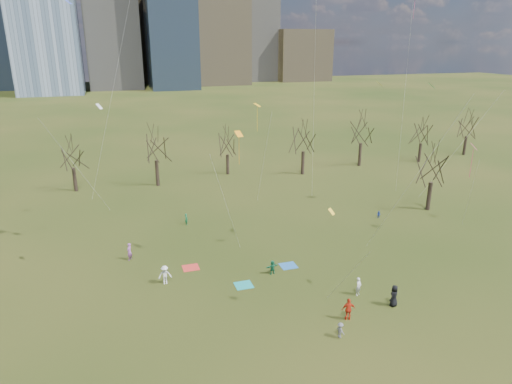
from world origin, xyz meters
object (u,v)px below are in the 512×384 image
object	(u,v)px
blanket_teal	(244,285)
blanket_navy	(288,266)
person_1	(359,286)
person_4	(349,309)
blanket_crimson	(191,268)

from	to	relation	value
blanket_teal	blanket_navy	world-z (taller)	same
person_1	person_4	xyz separation A→B (m)	(-2.69, -3.09, 0.11)
blanket_crimson	person_4	size ratio (longest dim) A/B	0.84
blanket_crimson	person_1	size ratio (longest dim) A/B	0.95
blanket_teal	person_1	bearing A→B (deg)	-27.25
blanket_navy	person_1	size ratio (longest dim) A/B	0.95
blanket_crimson	person_4	world-z (taller)	person_4
blanket_teal	person_4	distance (m)	10.18
blanket_crimson	person_4	distance (m)	16.49
blanket_navy	person_4	size ratio (longest dim) A/B	0.84
blanket_teal	person_4	world-z (taller)	person_4
blanket_teal	blanket_crimson	world-z (taller)	same
blanket_teal	person_4	xyz separation A→B (m)	(6.46, -7.81, 0.93)
blanket_navy	person_1	distance (m)	8.01
person_1	blanket_crimson	bearing A→B (deg)	114.69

